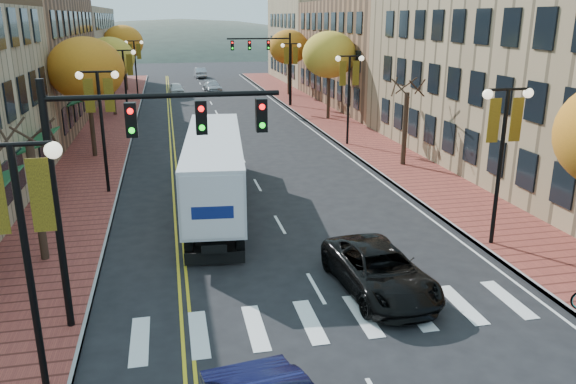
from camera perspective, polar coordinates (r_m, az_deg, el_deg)
ground at (r=15.27m, az=6.84°, el=-16.39°), size 200.00×200.00×0.00m
sidewalk_left at (r=45.47m, az=-17.85°, el=5.92°), size 4.00×85.00×0.15m
sidewalk_right at (r=47.16m, az=4.58°, el=7.08°), size 4.00×85.00×0.15m
building_left_far at (r=74.13m, az=-22.53°, el=13.23°), size 12.00×26.00×9.50m
building_right_mid at (r=58.69m, az=11.16°, el=13.68°), size 15.00×24.00×10.00m
building_right_far at (r=79.36m, az=4.82°, el=15.18°), size 15.00×20.00×11.00m
tree_left_a at (r=21.40m, az=-24.08°, el=-1.04°), size 0.28×0.28×4.20m
tree_left_b at (r=36.37m, az=-19.82°, el=11.63°), size 4.48×4.48×7.21m
tree_left_c at (r=52.27m, az=-17.63°, el=12.86°), size 4.16×4.16×6.69m
tree_left_d at (r=70.16m, az=-16.41°, el=14.37°), size 4.61×4.61×7.42m
tree_right_b at (r=33.37m, az=11.79°, el=6.29°), size 0.28×0.28×4.20m
tree_right_c at (r=47.94m, az=4.22°, el=13.73°), size 4.48×4.48×7.21m
tree_right_d at (r=63.45m, az=0.07°, el=14.51°), size 4.35×4.35×7.00m
lamp_left_a at (r=13.04m, az=-25.42°, el=-2.98°), size 1.96×0.36×6.05m
lamp_left_b at (r=28.43m, az=-18.52°, el=8.07°), size 1.96×0.36×6.05m
lamp_left_c at (r=46.24m, az=-16.29°, el=11.54°), size 1.96×0.36×6.05m
lamp_left_d at (r=64.16m, az=-15.29°, el=13.06°), size 1.96×0.36×6.05m
lamp_right_a at (r=21.90m, az=21.02°, el=5.27°), size 1.96×0.36×6.05m
lamp_right_b at (r=38.08m, az=6.22°, el=11.00°), size 1.96×0.36×6.05m
lamp_right_c at (r=55.39m, az=0.30°, el=13.07°), size 1.96×0.36×6.05m
traffic_mast_near at (r=15.40m, az=-16.01°, el=3.44°), size 6.10×0.35×7.00m
traffic_mast_far at (r=54.94m, az=-1.82°, el=13.68°), size 6.10×0.34×7.00m
semi_truck at (r=25.82m, az=-7.46°, el=2.93°), size 3.63×14.38×3.56m
black_suv at (r=18.29m, az=9.29°, el=-7.88°), size 2.76×5.36×1.45m
car_far_white at (r=66.05m, az=-11.27°, el=10.26°), size 1.83×3.92×1.30m
car_far_silver at (r=67.67m, az=-7.67°, el=10.58°), size 2.06×4.43×1.25m
car_far_oncoming at (r=83.86m, az=-8.92°, el=11.87°), size 1.68×4.40×1.43m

